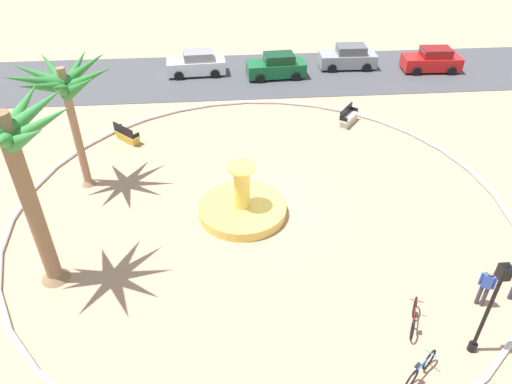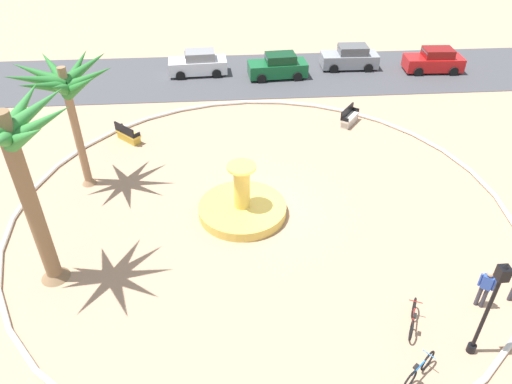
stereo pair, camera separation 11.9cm
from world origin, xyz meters
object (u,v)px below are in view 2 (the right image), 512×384
Objects in this scene: bench_east at (128,135)px; person_cyclist_helmet at (485,287)px; bicycle_by_lamppost at (419,370)px; parked_car_third at (350,58)px; palm_tree_by_curb at (14,156)px; bench_west at (349,118)px; parked_car_second at (278,67)px; lamppost at (490,303)px; bicycle_red_frame at (413,318)px; parked_car_rightmost at (434,61)px; fountain at (242,207)px; palm_tree_near_fountain at (65,86)px; parked_car_leftmost at (198,64)px.

bench_east is 18.85m from person_cyclist_helmet.
bicycle_by_lamppost is 25.08m from parked_car_third.
palm_tree_by_curb is 4.78× the size of bench_east.
parked_car_second reaches higher than bench_west.
lamppost is 2.91m from bicycle_by_lamppost.
parked_car_second is at bearing 95.48° from bicycle_red_frame.
parked_car_second is 11.15m from parked_car_rightmost.
parked_car_third and parked_car_rightmost have the same top height.
bench_east is 17.32m from parked_car_third.
fountain is 2.29× the size of person_cyclist_helmet.
bicycle_red_frame is 21.70m from parked_car_second.
bench_west is 0.99× the size of bicycle_red_frame.
bicycle_red_frame is (12.58, -9.40, -4.59)m from palm_tree_near_fountain.
parked_car_third is at bearing 81.40° from bicycle_by_lamppost.
fountain is 15.43m from parked_car_second.
fountain is at bearing -102.28° from parked_car_second.
bench_west is at bearing 91.10° from lamppost.
palm_tree_by_curb reaches higher than parked_car_rightmost.
palm_tree_near_fountain is 1.51× the size of parked_car_third.
lamppost is (14.14, -4.38, -3.06)m from palm_tree_by_curb.
bench_east is 0.37× the size of parked_car_rightmost.
bench_east reaches higher than bicycle_by_lamppost.
parked_car_third is at bearing 40.39° from palm_tree_near_fountain.
bicycle_by_lamppost is at bearing -43.08° from palm_tree_near_fountain.
parked_car_leftmost and parked_car_second have the same top height.
bicycle_by_lamppost is (4.87, -8.44, 0.04)m from fountain.
person_cyclist_helmet is at bearing -29.72° from palm_tree_near_fountain.
parked_car_rightmost is (11.15, 0.23, 0.00)m from parked_car_second.
bench_east is 0.95× the size of bench_west.
bicycle_by_lamppost is 0.34× the size of parked_car_leftmost.
bicycle_red_frame is 23.64m from parked_car_rightmost.
bench_west is at bearing 38.90° from palm_tree_by_curb.
bench_west is 0.39× the size of parked_car_leftmost.
palm_tree_near_fountain reaches higher than bench_east.
parked_car_third is (15.85, 13.48, -4.20)m from palm_tree_near_fountain.
bench_west is 0.39× the size of parked_car_third.
person_cyclist_helmet is at bearing 58.65° from lamppost.
bicycle_red_frame is at bearing -71.44° from parked_car_leftmost.
parked_car_leftmost is at bearing 68.22° from bench_east.
parked_car_leftmost is at bearing 170.13° from parked_car_second.
bench_west is at bearing 50.05° from fountain.
bench_east is 19.46m from lamppost.
parked_car_third reaches higher than bench_west.
parked_car_leftmost is 1.00× the size of parked_car_second.
bicycle_by_lamppost is at bearing -86.13° from parked_car_second.
parked_car_leftmost reaches higher than bicycle_red_frame.
palm_tree_near_fountain is at bearing -139.61° from parked_car_third.
lamppost is at bearing -108.10° from parked_car_rightmost.
bench_west is at bearing 95.82° from person_cyclist_helmet.
palm_tree_near_fountain is at bearing 143.23° from bicycle_red_frame.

